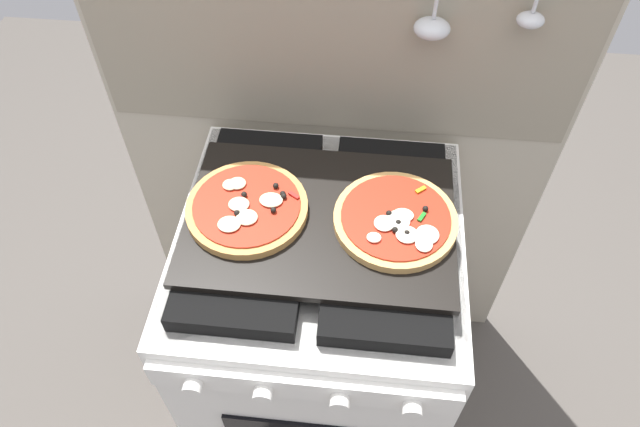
{
  "coord_description": "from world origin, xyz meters",
  "views": [
    {
      "loc": [
        0.08,
        -0.73,
        1.82
      ],
      "look_at": [
        0.0,
        0.0,
        0.93
      ],
      "focal_mm": 32.48,
      "sensor_mm": 36.0,
      "label": 1
    }
  ],
  "objects_px": {
    "pizza_left": "(247,206)",
    "pizza_right": "(396,222)",
    "baking_tray": "(320,219)",
    "stove": "(320,328)"
  },
  "relations": [
    {
      "from": "pizza_left",
      "to": "pizza_right",
      "type": "distance_m",
      "value": 0.3
    },
    {
      "from": "stove",
      "to": "pizza_right",
      "type": "xyz_separation_m",
      "value": [
        0.15,
        -0.01,
        0.48
      ]
    },
    {
      "from": "baking_tray",
      "to": "pizza_right",
      "type": "bearing_deg",
      "value": -2.74
    },
    {
      "from": "pizza_left",
      "to": "pizza_right",
      "type": "height_order",
      "value": "same"
    },
    {
      "from": "stove",
      "to": "baking_tray",
      "type": "bearing_deg",
      "value": 90.0
    },
    {
      "from": "pizza_left",
      "to": "pizza_right",
      "type": "relative_size",
      "value": 1.0
    },
    {
      "from": "pizza_right",
      "to": "baking_tray",
      "type": "bearing_deg",
      "value": 177.26
    },
    {
      "from": "pizza_left",
      "to": "pizza_right",
      "type": "bearing_deg",
      "value": -1.91
    },
    {
      "from": "pizza_left",
      "to": "pizza_right",
      "type": "xyz_separation_m",
      "value": [
        0.3,
        -0.01,
        0.0
      ]
    },
    {
      "from": "baking_tray",
      "to": "pizza_right",
      "type": "relative_size",
      "value": 2.19
    }
  ]
}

